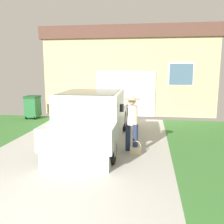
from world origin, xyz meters
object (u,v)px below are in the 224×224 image
(handbag, at_px, (136,150))
(house_with_garage, at_px, (132,70))
(person_with_hat, at_px, (132,120))
(wheeled_trash_bin, at_px, (33,106))
(pickup_truck, at_px, (92,120))

(handbag, relative_size, house_with_garage, 0.04)
(person_with_hat, height_order, wheeled_trash_bin, person_with_hat)
(person_with_hat, relative_size, wheeled_trash_bin, 1.53)
(wheeled_trash_bin, bearing_deg, person_with_hat, -39.63)
(house_with_garage, bearing_deg, handbag, -84.68)
(pickup_truck, bearing_deg, handbag, 150.43)
(pickup_truck, relative_size, house_with_garage, 0.59)
(pickup_truck, xyz_separation_m, person_with_hat, (1.32, -0.59, 0.18))
(wheeled_trash_bin, bearing_deg, house_with_garage, 41.87)
(person_with_hat, distance_m, handbag, 0.86)
(pickup_truck, distance_m, wheeled_trash_bin, 5.31)
(handbag, bearing_deg, wheeled_trash_bin, 139.86)
(pickup_truck, xyz_separation_m, wheeled_trash_bin, (-3.83, 3.67, -0.19))
(house_with_garage, bearing_deg, pickup_truck, -94.91)
(person_with_hat, height_order, handbag, person_with_hat)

